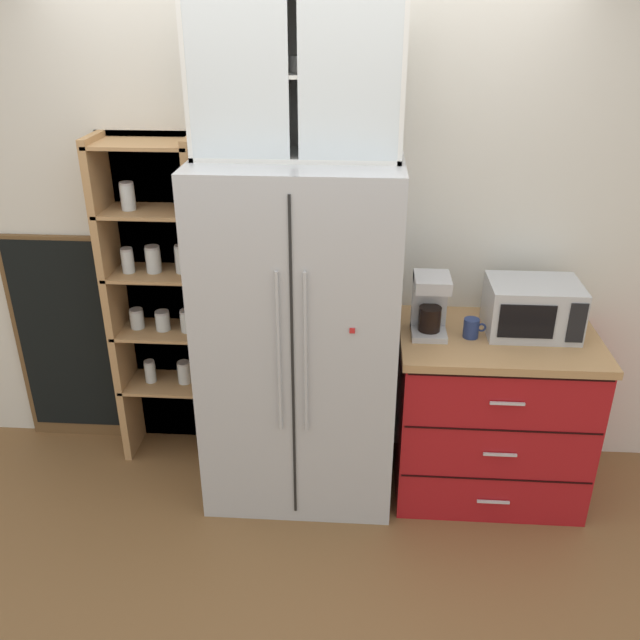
{
  "coord_description": "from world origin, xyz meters",
  "views": [
    {
      "loc": [
        0.3,
        -2.98,
        2.41
      ],
      "look_at": [
        0.1,
        -0.0,
        0.97
      ],
      "focal_mm": 37.75,
      "sensor_mm": 36.0,
      "label": 1
    }
  ],
  "objects_px": {
    "refrigerator": "(300,335)",
    "bottle_cobalt": "(502,314)",
    "coffee_maker": "(430,304)",
    "mug_navy": "(471,328)",
    "chalkboard_menu": "(67,341)",
    "microwave": "(532,308)"
  },
  "relations": [
    {
      "from": "coffee_maker",
      "to": "mug_navy",
      "type": "height_order",
      "value": "coffee_maker"
    },
    {
      "from": "microwave",
      "to": "bottle_cobalt",
      "type": "bearing_deg",
      "value": -164.1
    },
    {
      "from": "coffee_maker",
      "to": "mug_navy",
      "type": "bearing_deg",
      "value": -10.61
    },
    {
      "from": "microwave",
      "to": "chalkboard_menu",
      "type": "relative_size",
      "value": 0.35
    },
    {
      "from": "mug_navy",
      "to": "chalkboard_menu",
      "type": "relative_size",
      "value": 0.09
    },
    {
      "from": "mug_navy",
      "to": "chalkboard_menu",
      "type": "height_order",
      "value": "chalkboard_menu"
    },
    {
      "from": "microwave",
      "to": "coffee_maker",
      "type": "height_order",
      "value": "coffee_maker"
    },
    {
      "from": "chalkboard_menu",
      "to": "mug_navy",
      "type": "bearing_deg",
      "value": -8.54
    },
    {
      "from": "microwave",
      "to": "bottle_cobalt",
      "type": "height_order",
      "value": "same"
    },
    {
      "from": "mug_navy",
      "to": "chalkboard_menu",
      "type": "distance_m",
      "value": 2.26
    },
    {
      "from": "microwave",
      "to": "bottle_cobalt",
      "type": "distance_m",
      "value": 0.16
    },
    {
      "from": "bottle_cobalt",
      "to": "microwave",
      "type": "bearing_deg",
      "value": 15.9
    },
    {
      "from": "mug_navy",
      "to": "coffee_maker",
      "type": "bearing_deg",
      "value": 169.39
    },
    {
      "from": "microwave",
      "to": "mug_navy",
      "type": "distance_m",
      "value": 0.32
    },
    {
      "from": "mug_navy",
      "to": "microwave",
      "type": "bearing_deg",
      "value": 15.08
    },
    {
      "from": "coffee_maker",
      "to": "refrigerator",
      "type": "bearing_deg",
      "value": -177.0
    },
    {
      "from": "refrigerator",
      "to": "bottle_cobalt",
      "type": "height_order",
      "value": "refrigerator"
    },
    {
      "from": "mug_navy",
      "to": "chalkboard_menu",
      "type": "bearing_deg",
      "value": 171.46
    },
    {
      "from": "mug_navy",
      "to": "bottle_cobalt",
      "type": "distance_m",
      "value": 0.16
    },
    {
      "from": "refrigerator",
      "to": "chalkboard_menu",
      "type": "height_order",
      "value": "refrigerator"
    },
    {
      "from": "mug_navy",
      "to": "bottle_cobalt",
      "type": "bearing_deg",
      "value": 14.21
    },
    {
      "from": "bottle_cobalt",
      "to": "chalkboard_menu",
      "type": "relative_size",
      "value": 0.21
    }
  ]
}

